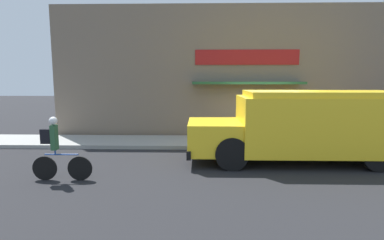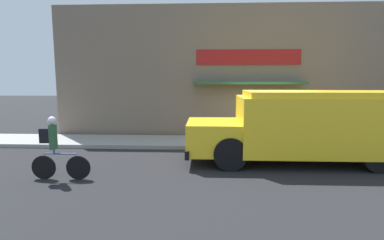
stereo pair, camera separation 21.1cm
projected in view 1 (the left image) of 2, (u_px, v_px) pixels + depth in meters
name	position (u px, v px, depth m)	size (l,w,h in m)	color
ground_plane	(265.00, 150.00, 10.60)	(70.00, 70.00, 0.00)	#232326
sidewalk	(260.00, 142.00, 11.61)	(28.00, 2.06, 0.14)	#999993
storefront	(255.00, 73.00, 12.52)	(17.12, 1.00, 5.56)	#756656
school_bus	(307.00, 125.00, 8.97)	(6.45, 2.59, 2.15)	yellow
cyclist	(56.00, 149.00, 7.34)	(1.48, 0.20, 1.59)	black
trash_bin	(277.00, 127.00, 11.71)	(0.60, 0.60, 0.99)	slate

